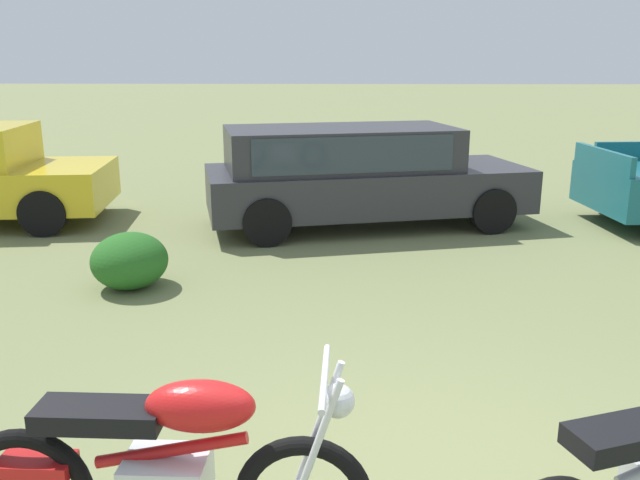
{
  "coord_description": "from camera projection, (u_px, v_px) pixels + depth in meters",
  "views": [
    {
      "loc": [
        -0.41,
        -3.06,
        2.38
      ],
      "look_at": [
        -0.57,
        2.45,
        0.87
      ],
      "focal_mm": 37.54,
      "sensor_mm": 36.0,
      "label": 1
    }
  ],
  "objects": [
    {
      "name": "motorcycle_red",
      "position": [
        167.0,
        469.0,
        3.19
      ],
      "size": [
        2.02,
        0.64,
        1.02
      ],
      "rotation": [
        0.0,
        0.0,
        -0.02
      ],
      "color": "black",
      "rests_on": "ground"
    },
    {
      "name": "car_charcoal",
      "position": [
        354.0,
        169.0,
        9.56
      ],
      "size": [
        4.83,
        2.74,
        1.43
      ],
      "rotation": [
        0.0,
        0.0,
        0.24
      ],
      "color": "#2D2D33",
      "rests_on": "ground"
    },
    {
      "name": "shrub_low",
      "position": [
        130.0,
        261.0,
        7.08
      ],
      "size": [
        0.8,
        0.85,
        0.59
      ],
      "color": "#235F1E",
      "rests_on": "ground"
    }
  ]
}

